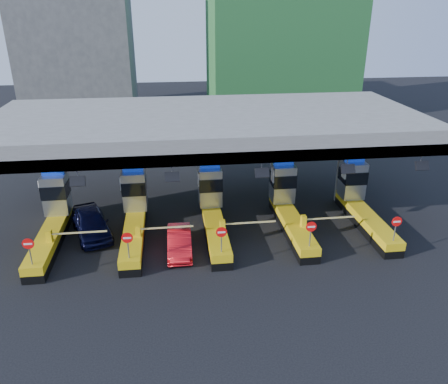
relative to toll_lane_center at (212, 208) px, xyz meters
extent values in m
plane|color=black|center=(0.00, -0.28, -1.40)|extent=(120.00, 120.00, 0.00)
cube|color=slate|center=(0.00, 2.72, 4.85)|extent=(28.00, 12.00, 1.50)
cube|color=#4C4C49|center=(0.00, -2.98, 4.45)|extent=(28.00, 0.60, 0.70)
cube|color=slate|center=(-10.00, 2.72, 1.35)|extent=(1.00, 1.00, 5.50)
cube|color=slate|center=(0.00, 2.72, 1.35)|extent=(1.00, 1.00, 5.50)
cube|color=slate|center=(10.00, 2.72, 1.35)|extent=(1.00, 1.00, 5.50)
cylinder|color=slate|center=(-7.50, -2.98, 3.85)|extent=(0.06, 0.06, 0.50)
cube|color=black|center=(-7.50, -3.18, 3.50)|extent=(0.80, 0.38, 0.54)
cylinder|color=slate|center=(-2.50, -2.98, 3.85)|extent=(0.06, 0.06, 0.50)
cube|color=black|center=(-2.50, -3.18, 3.50)|extent=(0.80, 0.38, 0.54)
cylinder|color=slate|center=(2.50, -2.98, 3.85)|extent=(0.06, 0.06, 0.50)
cube|color=black|center=(2.50, -3.18, 3.50)|extent=(0.80, 0.38, 0.54)
cylinder|color=slate|center=(7.50, -2.98, 3.85)|extent=(0.06, 0.06, 0.50)
cube|color=black|center=(7.50, -3.18, 3.50)|extent=(0.80, 0.38, 0.54)
cylinder|color=slate|center=(12.00, -2.98, 3.85)|extent=(0.06, 0.06, 0.50)
cube|color=black|center=(12.00, -3.18, 3.50)|extent=(0.80, 0.38, 0.54)
cube|color=black|center=(-10.00, -1.28, -1.15)|extent=(1.20, 8.00, 0.50)
cube|color=#E5B70C|center=(-10.00, -1.28, -0.65)|extent=(1.20, 8.00, 0.50)
cube|color=#9EA3A8|center=(-10.00, 1.52, 0.90)|extent=(1.50, 1.50, 2.60)
cube|color=black|center=(-10.00, 1.50, 1.20)|extent=(1.56, 1.56, 0.90)
cube|color=#0C2DBF|center=(-10.00, 1.52, 2.48)|extent=(1.30, 0.35, 0.55)
cube|color=white|center=(-10.80, 1.22, 1.60)|extent=(0.06, 0.70, 0.90)
cylinder|color=slate|center=(-10.00, -4.88, 0.25)|extent=(0.07, 0.07, 1.30)
cylinder|color=red|center=(-10.00, -4.91, 0.85)|extent=(0.60, 0.04, 0.60)
cube|color=white|center=(-10.00, -4.93, 0.85)|extent=(0.42, 0.02, 0.10)
cube|color=#E5B70C|center=(-9.65, -2.48, -0.05)|extent=(0.30, 0.35, 0.70)
cube|color=white|center=(-8.00, -2.48, 0.05)|extent=(3.20, 0.08, 0.08)
cube|color=black|center=(-5.00, -1.28, -1.15)|extent=(1.20, 8.00, 0.50)
cube|color=#E5B70C|center=(-5.00, -1.28, -0.65)|extent=(1.20, 8.00, 0.50)
cube|color=#9EA3A8|center=(-5.00, 1.52, 0.90)|extent=(1.50, 1.50, 2.60)
cube|color=black|center=(-5.00, 1.50, 1.20)|extent=(1.56, 1.56, 0.90)
cube|color=#0C2DBF|center=(-5.00, 1.52, 2.48)|extent=(1.30, 0.35, 0.55)
cube|color=white|center=(-5.80, 1.22, 1.60)|extent=(0.06, 0.70, 0.90)
cylinder|color=slate|center=(-5.00, -4.88, 0.25)|extent=(0.07, 0.07, 1.30)
cylinder|color=red|center=(-5.00, -4.91, 0.85)|extent=(0.60, 0.04, 0.60)
cube|color=white|center=(-5.00, -4.93, 0.85)|extent=(0.42, 0.02, 0.10)
cube|color=#E5B70C|center=(-4.65, -2.48, -0.05)|extent=(0.30, 0.35, 0.70)
cube|color=white|center=(-3.00, -2.48, 0.05)|extent=(3.20, 0.08, 0.08)
cube|color=black|center=(0.00, -1.28, -1.15)|extent=(1.20, 8.00, 0.50)
cube|color=#E5B70C|center=(0.00, -1.28, -0.65)|extent=(1.20, 8.00, 0.50)
cube|color=#9EA3A8|center=(0.00, 1.52, 0.90)|extent=(1.50, 1.50, 2.60)
cube|color=black|center=(0.00, 1.50, 1.20)|extent=(1.56, 1.56, 0.90)
cube|color=#0C2DBF|center=(0.00, 1.52, 2.48)|extent=(1.30, 0.35, 0.55)
cube|color=white|center=(-0.80, 1.22, 1.60)|extent=(0.06, 0.70, 0.90)
cylinder|color=slate|center=(0.00, -4.88, 0.25)|extent=(0.07, 0.07, 1.30)
cylinder|color=red|center=(0.00, -4.91, 0.85)|extent=(0.60, 0.04, 0.60)
cube|color=white|center=(0.00, -4.93, 0.85)|extent=(0.42, 0.02, 0.10)
cube|color=#E5B70C|center=(0.35, -2.48, -0.05)|extent=(0.30, 0.35, 0.70)
cube|color=white|center=(2.00, -2.48, 0.05)|extent=(3.20, 0.08, 0.08)
cube|color=black|center=(5.00, -1.28, -1.15)|extent=(1.20, 8.00, 0.50)
cube|color=#E5B70C|center=(5.00, -1.28, -0.65)|extent=(1.20, 8.00, 0.50)
cube|color=#9EA3A8|center=(5.00, 1.52, 0.90)|extent=(1.50, 1.50, 2.60)
cube|color=black|center=(5.00, 1.50, 1.20)|extent=(1.56, 1.56, 0.90)
cube|color=#0C2DBF|center=(5.00, 1.52, 2.48)|extent=(1.30, 0.35, 0.55)
cube|color=white|center=(4.20, 1.22, 1.60)|extent=(0.06, 0.70, 0.90)
cylinder|color=slate|center=(5.00, -4.88, 0.25)|extent=(0.07, 0.07, 1.30)
cylinder|color=red|center=(5.00, -4.91, 0.85)|extent=(0.60, 0.04, 0.60)
cube|color=white|center=(5.00, -4.93, 0.85)|extent=(0.42, 0.02, 0.10)
cube|color=#E5B70C|center=(5.35, -2.48, -0.05)|extent=(0.30, 0.35, 0.70)
cube|color=white|center=(7.00, -2.48, 0.05)|extent=(3.20, 0.08, 0.08)
cube|color=black|center=(10.00, -1.28, -1.15)|extent=(1.20, 8.00, 0.50)
cube|color=#E5B70C|center=(10.00, -1.28, -0.65)|extent=(1.20, 8.00, 0.50)
cube|color=#9EA3A8|center=(10.00, 1.52, 0.90)|extent=(1.50, 1.50, 2.60)
cube|color=black|center=(10.00, 1.50, 1.20)|extent=(1.56, 1.56, 0.90)
cube|color=#0C2DBF|center=(10.00, 1.52, 2.48)|extent=(1.30, 0.35, 0.55)
cube|color=white|center=(9.20, 1.22, 1.60)|extent=(0.06, 0.70, 0.90)
cylinder|color=slate|center=(10.00, -4.88, 0.25)|extent=(0.07, 0.07, 1.30)
cylinder|color=red|center=(10.00, -4.91, 0.85)|extent=(0.60, 0.04, 0.60)
cube|color=white|center=(10.00, -4.93, 0.85)|extent=(0.42, 0.02, 0.10)
cube|color=#E5B70C|center=(10.35, -2.48, -0.05)|extent=(0.30, 0.35, 0.70)
cube|color=white|center=(12.00, -2.48, 0.05)|extent=(3.20, 0.08, 0.08)
cube|color=#1E5926|center=(12.00, 31.72, 12.60)|extent=(18.00, 12.00, 28.00)
cube|color=#4C4C49|center=(-14.00, 35.72, 7.60)|extent=(14.00, 10.00, 18.00)
imported|color=black|center=(-7.73, -0.10, -0.55)|extent=(3.47, 5.33, 1.69)
imported|color=red|center=(-2.26, -2.88, -0.74)|extent=(1.44, 3.98, 1.31)
camera|label=1|loc=(-2.46, -25.50, 12.13)|focal=35.00mm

